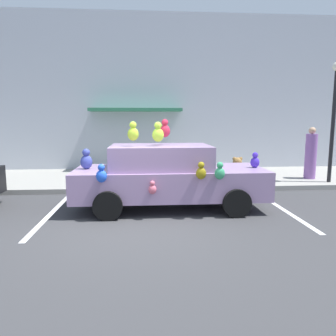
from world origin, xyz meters
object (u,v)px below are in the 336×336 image
Objects in this scene: street_lamp_post at (334,110)px; pedestrian_near_shopfront at (311,155)px; plush_covered_car at (167,176)px; teddy_bear_on_sidewalk at (237,170)px.

pedestrian_near_shopfront is at bearing 113.67° from street_lamp_post.
plush_covered_car is 2.59× the size of pedestrian_near_shopfront.
street_lamp_post is at bearing -6.83° from teddy_bear_on_sidewalk.
pedestrian_near_shopfront is (5.14, 2.84, 0.16)m from plush_covered_car.
teddy_bear_on_sidewalk is 3.55m from street_lamp_post.
plush_covered_car is 6.09m from street_lamp_post.
plush_covered_car reaches higher than teddy_bear_on_sidewalk.
plush_covered_car reaches higher than pedestrian_near_shopfront.
teddy_bear_on_sidewalk is at bearing -172.99° from pedestrian_near_shopfront.
plush_covered_car is at bearing -134.64° from teddy_bear_on_sidewalk.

